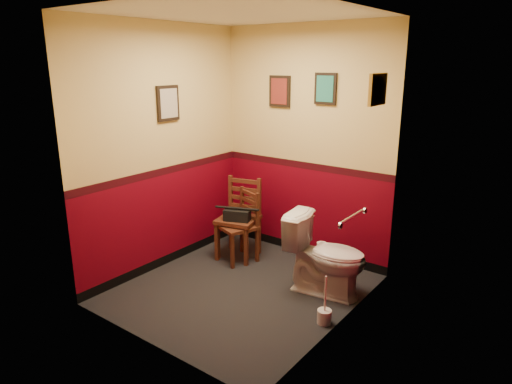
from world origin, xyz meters
TOP-DOWN VIEW (x-y plane):
  - floor at (0.00, 0.00)m, footprint 2.20×2.40m
  - ceiling at (0.00, 0.00)m, footprint 2.20×2.40m
  - wall_back at (0.00, 1.20)m, footprint 2.20×0.00m
  - wall_front at (0.00, -1.20)m, footprint 2.20×0.00m
  - wall_left at (-1.10, 0.00)m, footprint 0.00×2.40m
  - wall_right at (1.10, 0.00)m, footprint 0.00×2.40m
  - grab_bar at (1.07, 0.25)m, footprint 0.05×0.56m
  - framed_print_back_a at (-0.35, 1.18)m, footprint 0.28×0.04m
  - framed_print_back_b at (0.25, 1.18)m, footprint 0.26×0.04m
  - framed_print_left at (-1.08, 0.10)m, footprint 0.04×0.30m
  - framed_print_right at (1.08, 0.60)m, footprint 0.04×0.34m
  - toilet at (0.72, 0.47)m, footprint 0.88×0.57m
  - toilet_brush at (1.00, -0.05)m, footprint 0.13×0.13m
  - chair_left at (-0.56, 0.67)m, footprint 0.54×0.54m
  - chair_right at (-0.49, 0.59)m, footprint 0.51×0.51m
  - handbag at (-0.50, 0.55)m, footprint 0.33×0.25m
  - tp_stack at (0.40, 0.98)m, footprint 0.23×0.14m

SIDE VIEW (x-z plane):
  - floor at x=0.00m, z-range 0.00..0.00m
  - toilet_brush at x=1.00m, z-range -0.16..0.31m
  - tp_stack at x=0.40m, z-range -0.03..0.28m
  - toilet at x=0.72m, z-range 0.00..0.81m
  - chair_right at x=-0.49m, z-range 0.00..0.85m
  - chair_left at x=-0.56m, z-range 0.00..0.96m
  - handbag at x=-0.50m, z-range 0.43..0.65m
  - grab_bar at x=1.07m, z-range 0.92..0.98m
  - wall_back at x=0.00m, z-range 0.00..2.70m
  - wall_front at x=0.00m, z-range 0.00..2.70m
  - wall_left at x=-1.10m, z-range 0.00..2.70m
  - wall_right at x=1.10m, z-range 0.00..2.70m
  - framed_print_left at x=-1.08m, z-range 1.66..2.04m
  - framed_print_back_a at x=-0.35m, z-range 1.77..2.13m
  - framed_print_back_b at x=0.25m, z-range 1.83..2.17m
  - framed_print_right at x=1.08m, z-range 1.91..2.19m
  - ceiling at x=0.00m, z-range 2.70..2.70m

